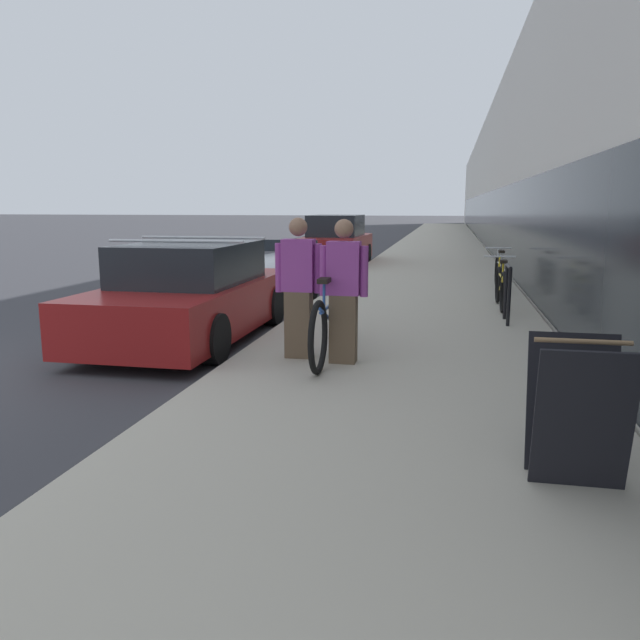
# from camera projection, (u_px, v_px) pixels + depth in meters

# --- Properties ---
(sidewalk_slab) EXTENTS (3.80, 70.00, 0.13)m
(sidewalk_slab) POSITION_uv_depth(u_px,v_px,m) (437.00, 250.00, 24.91)
(sidewalk_slab) COLOR #B2AA99
(sidewalk_slab) RESTS_ON ground
(storefront_facade) EXTENTS (10.01, 70.00, 5.86)m
(storefront_facade) POSITION_uv_depth(u_px,v_px,m) (585.00, 183.00, 30.73)
(storefront_facade) COLOR silver
(storefront_facade) RESTS_ON ground
(tandem_bicycle) EXTENTS (0.52, 2.41, 0.95)m
(tandem_bicycle) POSITION_uv_depth(u_px,v_px,m) (333.00, 321.00, 7.07)
(tandem_bicycle) COLOR black
(tandem_bicycle) RESTS_ON sidewalk_slab
(person_rider) EXTENTS (0.53, 0.21, 1.55)m
(person_rider) POSITION_uv_depth(u_px,v_px,m) (344.00, 292.00, 6.68)
(person_rider) COLOR brown
(person_rider) RESTS_ON sidewalk_slab
(person_bystander) EXTENTS (0.53, 0.21, 1.56)m
(person_bystander) POSITION_uv_depth(u_px,v_px,m) (299.00, 288.00, 6.92)
(person_bystander) COLOR brown
(person_bystander) RESTS_ON sidewalk_slab
(bike_rack_hoop) EXTENTS (0.05, 0.60, 0.84)m
(bike_rack_hoop) POSITION_uv_depth(u_px,v_px,m) (508.00, 288.00, 9.04)
(bike_rack_hoop) COLOR black
(bike_rack_hoop) RESTS_ON sidewalk_slab
(cruiser_bike_nearest) EXTENTS (0.52, 1.72, 0.83)m
(cruiser_bike_nearest) POSITION_uv_depth(u_px,v_px,m) (500.00, 286.00, 10.40)
(cruiser_bike_nearest) COLOR black
(cruiser_bike_nearest) RESTS_ON sidewalk_slab
(cruiser_bike_middle) EXTENTS (0.52, 1.79, 0.83)m
(cruiser_bike_middle) POSITION_uv_depth(u_px,v_px,m) (499.00, 272.00, 12.63)
(cruiser_bike_middle) COLOR black
(cruiser_bike_middle) RESTS_ON sidewalk_slab
(sandwich_board_sign) EXTENTS (0.56, 0.56, 0.90)m
(sandwich_board_sign) POSITION_uv_depth(u_px,v_px,m) (578.00, 410.00, 3.83)
(sandwich_board_sign) COLOR black
(sandwich_board_sign) RESTS_ON sidewalk_slab
(parked_sedan_curbside) EXTENTS (1.83, 4.12, 1.39)m
(parked_sedan_curbside) POSITION_uv_depth(u_px,v_px,m) (192.00, 296.00, 8.48)
(parked_sedan_curbside) COLOR maroon
(parked_sedan_curbside) RESTS_ON ground
(vintage_roadster_curbside) EXTENTS (1.87, 4.10, 1.06)m
(vintage_roadster_curbside) POSITION_uv_depth(u_px,v_px,m) (285.00, 269.00, 13.47)
(vintage_roadster_curbside) COLOR silver
(vintage_roadster_curbside) RESTS_ON ground
(parked_sedan_far) EXTENTS (1.76, 4.33, 1.53)m
(parked_sedan_far) POSITION_uv_depth(u_px,v_px,m) (336.00, 243.00, 18.86)
(parked_sedan_far) COLOR maroon
(parked_sedan_far) RESTS_ON ground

